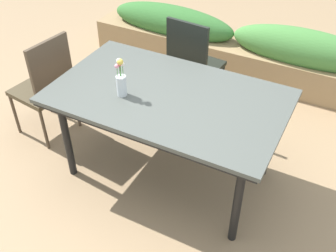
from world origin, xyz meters
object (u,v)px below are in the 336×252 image
object	(u,v)px
dining_table	(168,102)
flower_vase	(121,81)
chair_far_side	(193,62)
chair_end_left	(46,84)
planter_box	(234,47)

from	to	relation	value
dining_table	flower_vase	xyz separation A→B (m)	(-0.29, -0.15, 0.18)
chair_far_side	flower_vase	size ratio (longest dim) A/B	3.49
dining_table	chair_end_left	size ratio (longest dim) A/B	1.73
chair_far_side	dining_table	bearing A→B (deg)	-72.48
chair_end_left	flower_vase	size ratio (longest dim) A/B	3.38
chair_end_left	chair_far_side	size ratio (longest dim) A/B	0.97
flower_vase	chair_end_left	bearing A→B (deg)	170.90
dining_table	flower_vase	size ratio (longest dim) A/B	5.85
dining_table	flower_vase	bearing A→B (deg)	-152.02
dining_table	chair_far_side	distance (m)	0.87
flower_vase	planter_box	xyz separation A→B (m)	(0.19, 1.92, -0.59)
dining_table	chair_end_left	xyz separation A→B (m)	(-1.17, -0.01, -0.19)
chair_end_left	flower_vase	xyz separation A→B (m)	(0.89, -0.14, 0.37)
dining_table	planter_box	size ratio (longest dim) A/B	0.51
chair_far_side	flower_vase	world-z (taller)	flower_vase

